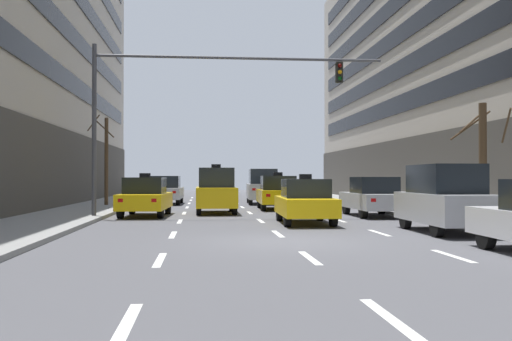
# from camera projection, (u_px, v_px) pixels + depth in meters

# --- Properties ---
(ground_plane) EXTENTS (120.00, 120.00, 0.00)m
(ground_plane) POSITION_uv_depth(u_px,v_px,m) (288.00, 242.00, 14.68)
(ground_plane) COLOR #515156
(lane_stripe_l1_s2) EXTENTS (0.16, 2.00, 0.01)m
(lane_stripe_l1_s2) POSITION_uv_depth(u_px,v_px,m) (127.00, 324.00, 6.43)
(lane_stripe_l1_s2) COLOR silver
(lane_stripe_l1_s2) RESTS_ON ground
(lane_stripe_l1_s3) EXTENTS (0.16, 2.00, 0.01)m
(lane_stripe_l1_s3) POSITION_uv_depth(u_px,v_px,m) (160.00, 260.00, 11.40)
(lane_stripe_l1_s3) COLOR silver
(lane_stripe_l1_s3) RESTS_ON ground
(lane_stripe_l1_s4) EXTENTS (0.16, 2.00, 0.01)m
(lane_stripe_l1_s4) POSITION_uv_depth(u_px,v_px,m) (173.00, 235.00, 16.38)
(lane_stripe_l1_s4) COLOR silver
(lane_stripe_l1_s4) RESTS_ON ground
(lane_stripe_l1_s5) EXTENTS (0.16, 2.00, 0.01)m
(lane_stripe_l1_s5) POSITION_uv_depth(u_px,v_px,m) (180.00, 221.00, 21.36)
(lane_stripe_l1_s5) COLOR silver
(lane_stripe_l1_s5) RESTS_ON ground
(lane_stripe_l1_s6) EXTENTS (0.16, 2.00, 0.01)m
(lane_stripe_l1_s6) POSITION_uv_depth(u_px,v_px,m) (184.00, 213.00, 26.34)
(lane_stripe_l1_s6) COLOR silver
(lane_stripe_l1_s6) RESTS_ON ground
(lane_stripe_l1_s7) EXTENTS (0.16, 2.00, 0.01)m
(lane_stripe_l1_s7) POSITION_uv_depth(u_px,v_px,m) (187.00, 207.00, 31.31)
(lane_stripe_l1_s7) COLOR silver
(lane_stripe_l1_s7) RESTS_ON ground
(lane_stripe_l1_s8) EXTENTS (0.16, 2.00, 0.01)m
(lane_stripe_l1_s8) POSITION_uv_depth(u_px,v_px,m) (189.00, 203.00, 36.29)
(lane_stripe_l1_s8) COLOR silver
(lane_stripe_l1_s8) RESTS_ON ground
(lane_stripe_l1_s9) EXTENTS (0.16, 2.00, 0.01)m
(lane_stripe_l1_s9) POSITION_uv_depth(u_px,v_px,m) (191.00, 200.00, 41.27)
(lane_stripe_l1_s9) COLOR silver
(lane_stripe_l1_s9) RESTS_ON ground
(lane_stripe_l1_s10) EXTENTS (0.16, 2.00, 0.01)m
(lane_stripe_l1_s10) POSITION_uv_depth(u_px,v_px,m) (192.00, 198.00, 46.25)
(lane_stripe_l1_s10) COLOR silver
(lane_stripe_l1_s10) RESTS_ON ground
(lane_stripe_l2_s2) EXTENTS (0.16, 2.00, 0.01)m
(lane_stripe_l2_s2) POSITION_uv_depth(u_px,v_px,m) (389.00, 317.00, 6.71)
(lane_stripe_l2_s2) COLOR silver
(lane_stripe_l2_s2) RESTS_ON ground
(lane_stripe_l2_s3) EXTENTS (0.16, 2.00, 0.01)m
(lane_stripe_l2_s3) POSITION_uv_depth(u_px,v_px,m) (310.00, 258.00, 11.69)
(lane_stripe_l2_s3) COLOR silver
(lane_stripe_l2_s3) RESTS_ON ground
(lane_stripe_l2_s4) EXTENTS (0.16, 2.00, 0.01)m
(lane_stripe_l2_s4) POSITION_uv_depth(u_px,v_px,m) (278.00, 234.00, 16.67)
(lane_stripe_l2_s4) COLOR silver
(lane_stripe_l2_s4) RESTS_ON ground
(lane_stripe_l2_s5) EXTENTS (0.16, 2.00, 0.01)m
(lane_stripe_l2_s5) POSITION_uv_depth(u_px,v_px,m) (261.00, 221.00, 21.64)
(lane_stripe_l2_s5) COLOR silver
(lane_stripe_l2_s5) RESTS_ON ground
(lane_stripe_l2_s6) EXTENTS (0.16, 2.00, 0.01)m
(lane_stripe_l2_s6) POSITION_uv_depth(u_px,v_px,m) (250.00, 213.00, 26.62)
(lane_stripe_l2_s6) COLOR silver
(lane_stripe_l2_s6) RESTS_ON ground
(lane_stripe_l2_s7) EXTENTS (0.16, 2.00, 0.01)m
(lane_stripe_l2_s7) POSITION_uv_depth(u_px,v_px,m) (242.00, 207.00, 31.60)
(lane_stripe_l2_s7) COLOR silver
(lane_stripe_l2_s7) RESTS_ON ground
(lane_stripe_l2_s8) EXTENTS (0.16, 2.00, 0.01)m
(lane_stripe_l2_s8) POSITION_uv_depth(u_px,v_px,m) (237.00, 203.00, 36.58)
(lane_stripe_l2_s8) COLOR silver
(lane_stripe_l2_s8) RESTS_ON ground
(lane_stripe_l2_s9) EXTENTS (0.16, 2.00, 0.01)m
(lane_stripe_l2_s9) POSITION_uv_depth(u_px,v_px,m) (233.00, 200.00, 41.56)
(lane_stripe_l2_s9) COLOR silver
(lane_stripe_l2_s9) RESTS_ON ground
(lane_stripe_l2_s10) EXTENTS (0.16, 2.00, 0.01)m
(lane_stripe_l2_s10) POSITION_uv_depth(u_px,v_px,m) (230.00, 198.00, 46.53)
(lane_stripe_l2_s10) COLOR silver
(lane_stripe_l2_s10) RESTS_ON ground
(lane_stripe_l3_s3) EXTENTS (0.16, 2.00, 0.01)m
(lane_stripe_l3_s3) POSITION_uv_depth(u_px,v_px,m) (452.00, 256.00, 11.97)
(lane_stripe_l3_s3) COLOR silver
(lane_stripe_l3_s3) RESTS_ON ground
(lane_stripe_l3_s4) EXTENTS (0.16, 2.00, 0.01)m
(lane_stripe_l3_s4) POSITION_uv_depth(u_px,v_px,m) (379.00, 233.00, 16.95)
(lane_stripe_l3_s4) COLOR silver
(lane_stripe_l3_s4) RESTS_ON ground
(lane_stripe_l3_s5) EXTENTS (0.16, 2.00, 0.01)m
(lane_stripe_l3_s5) POSITION_uv_depth(u_px,v_px,m) (339.00, 220.00, 21.93)
(lane_stripe_l3_s5) COLOR silver
(lane_stripe_l3_s5) RESTS_ON ground
(lane_stripe_l3_s6) EXTENTS (0.16, 2.00, 0.01)m
(lane_stripe_l3_s6) POSITION_uv_depth(u_px,v_px,m) (314.00, 212.00, 26.91)
(lane_stripe_l3_s6) COLOR silver
(lane_stripe_l3_s6) RESTS_ON ground
(lane_stripe_l3_s7) EXTENTS (0.16, 2.00, 0.01)m
(lane_stripe_l3_s7) POSITION_uv_depth(u_px,v_px,m) (296.00, 207.00, 31.89)
(lane_stripe_l3_s7) COLOR silver
(lane_stripe_l3_s7) RESTS_ON ground
(lane_stripe_l3_s8) EXTENTS (0.16, 2.00, 0.01)m
(lane_stripe_l3_s8) POSITION_uv_depth(u_px,v_px,m) (284.00, 203.00, 36.86)
(lane_stripe_l3_s8) COLOR silver
(lane_stripe_l3_s8) RESTS_ON ground
(lane_stripe_l3_s9) EXTENTS (0.16, 2.00, 0.01)m
(lane_stripe_l3_s9) POSITION_uv_depth(u_px,v_px,m) (274.00, 200.00, 41.84)
(lane_stripe_l3_s9) COLOR silver
(lane_stripe_l3_s9) RESTS_ON ground
(lane_stripe_l3_s10) EXTENTS (0.16, 2.00, 0.01)m
(lane_stripe_l3_s10) POSITION_uv_depth(u_px,v_px,m) (267.00, 197.00, 46.82)
(lane_stripe_l3_s10) COLOR silver
(lane_stripe_l3_s10) RESTS_ON ground
(car_driving_0) EXTENTS (2.06, 4.57, 2.18)m
(car_driving_0) POSITION_uv_depth(u_px,v_px,m) (263.00, 187.00, 35.47)
(car_driving_0) COLOR black
(car_driving_0) RESTS_ON ground
(taxi_driving_1) EXTENTS (1.81, 4.32, 2.27)m
(taxi_driving_1) POSITION_uv_depth(u_px,v_px,m) (216.00, 191.00, 26.28)
(taxi_driving_1) COLOR black
(taxi_driving_1) RESTS_ON ground
(taxi_driving_2) EXTENTS (1.93, 4.33, 1.78)m
(taxi_driving_2) POSITION_uv_depth(u_px,v_px,m) (305.00, 202.00, 20.32)
(taxi_driving_2) COLOR black
(taxi_driving_2) RESTS_ON ground
(taxi_driving_3) EXTENTS (2.06, 4.50, 1.84)m
(taxi_driving_3) POSITION_uv_depth(u_px,v_px,m) (145.00, 197.00, 24.19)
(taxi_driving_3) COLOR black
(taxi_driving_3) RESTS_ON ground
(taxi_driving_4) EXTENTS (2.08, 4.68, 1.92)m
(taxi_driving_4) POSITION_uv_depth(u_px,v_px,m) (278.00, 193.00, 29.41)
(taxi_driving_4) COLOR black
(taxi_driving_4) RESTS_ON ground
(car_driving_5) EXTENTS (2.07, 4.70, 1.75)m
(car_driving_5) POSITION_uv_depth(u_px,v_px,m) (166.00, 190.00, 35.05)
(car_driving_5) COLOR black
(car_driving_5) RESTS_ON ground
(taxi_driving_6) EXTENTS (1.82, 4.23, 1.75)m
(taxi_driving_6) POSITION_uv_depth(u_px,v_px,m) (213.00, 189.00, 43.30)
(taxi_driving_6) COLOR black
(taxi_driving_6) RESTS_ON ground
(car_parked_2) EXTENTS (1.85, 4.26, 2.05)m
(car_parked_2) POSITION_uv_depth(u_px,v_px,m) (445.00, 199.00, 17.07)
(car_parked_2) COLOR black
(car_parked_2) RESTS_ON ground
(car_parked_3) EXTENTS (1.88, 4.48, 1.68)m
(car_parked_3) POSITION_uv_depth(u_px,v_px,m) (373.00, 197.00, 24.23)
(car_parked_3) COLOR black
(car_parked_3) RESTS_ON ground
(traffic_signal_0) EXTENTS (11.79, 0.35, 6.84)m
(traffic_signal_0) POSITION_uv_depth(u_px,v_px,m) (187.00, 94.00, 22.97)
(traffic_signal_0) COLOR #4C4C51
(traffic_signal_0) RESTS_ON sidewalk_left
(street_tree_0) EXTENTS (1.87, 1.88, 4.11)m
(street_tree_0) POSITION_uv_depth(u_px,v_px,m) (483.00, 159.00, 19.81)
(street_tree_0) COLOR #4C3823
(street_tree_0) RESTS_ON sidewalk_right
(street_tree_1) EXTENTS (1.47, 1.80, 5.27)m
(street_tree_1) POSITION_uv_depth(u_px,v_px,m) (105.00, 157.00, 31.50)
(street_tree_1) COLOR #4C3823
(street_tree_1) RESTS_ON sidewalk_left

